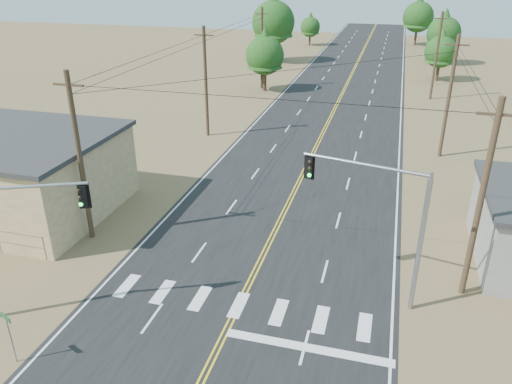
% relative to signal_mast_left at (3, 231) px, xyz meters
% --- Properties ---
extents(road, '(15.00, 200.00, 0.02)m').
position_rel_signal_mast_left_xyz_m(road, '(9.57, 25.36, -4.53)').
color(road, black).
rests_on(road, ground).
extents(utility_pole_left_near, '(1.80, 0.30, 10.00)m').
position_rel_signal_mast_left_xyz_m(utility_pole_left_near, '(-0.93, 7.36, 0.58)').
color(utility_pole_left_near, '#4C3826').
rests_on(utility_pole_left_near, ground).
extents(utility_pole_left_mid, '(1.80, 0.30, 10.00)m').
position_rel_signal_mast_left_xyz_m(utility_pole_left_mid, '(-0.93, 27.36, 0.58)').
color(utility_pole_left_mid, '#4C3826').
rests_on(utility_pole_left_mid, ground).
extents(utility_pole_left_far, '(1.80, 0.30, 10.00)m').
position_rel_signal_mast_left_xyz_m(utility_pole_left_far, '(-0.93, 47.36, 0.58)').
color(utility_pole_left_far, '#4C3826').
rests_on(utility_pole_left_far, ground).
extents(utility_pole_right_near, '(1.80, 0.30, 10.00)m').
position_rel_signal_mast_left_xyz_m(utility_pole_right_near, '(20.07, 7.36, 0.58)').
color(utility_pole_right_near, '#4C3826').
rests_on(utility_pole_right_near, ground).
extents(utility_pole_right_mid, '(1.80, 0.30, 10.00)m').
position_rel_signal_mast_left_xyz_m(utility_pole_right_mid, '(20.07, 27.36, 0.58)').
color(utility_pole_right_mid, '#4C3826').
rests_on(utility_pole_right_mid, ground).
extents(utility_pole_right_far, '(1.80, 0.30, 10.00)m').
position_rel_signal_mast_left_xyz_m(utility_pole_right_far, '(20.07, 47.36, 0.58)').
color(utility_pole_right_far, '#4C3826').
rests_on(utility_pole_right_far, ground).
extents(signal_mast_left, '(5.07, 2.40, 6.72)m').
position_rel_signal_mast_left_xyz_m(signal_mast_left, '(0.00, 0.00, 0.00)').
color(signal_mast_left, gray).
rests_on(signal_mast_left, ground).
extents(signal_mast_right, '(5.79, 1.51, 7.07)m').
position_rel_signal_mast_left_xyz_m(signal_mast_right, '(15.91, 5.73, 0.25)').
color(signal_mast_right, gray).
rests_on(signal_mast_right, ground).
extents(street_sign, '(0.67, 0.30, 2.40)m').
position_rel_signal_mast_left_xyz_m(street_sign, '(1.77, -2.64, -2.93)').
color(street_sign, gray).
rests_on(street_sign, ground).
extents(tree_left_near, '(4.79, 4.79, 7.99)m').
position_rel_signal_mast_left_xyz_m(tree_left_near, '(-0.24, 46.24, 0.34)').
color(tree_left_near, '#3F2D1E').
rests_on(tree_left_near, ground).
extents(tree_left_mid, '(6.78, 6.78, 11.30)m').
position_rel_signal_mast_left_xyz_m(tree_left_mid, '(-3.90, 65.77, 2.37)').
color(tree_left_mid, '#3F2D1E').
rests_on(tree_left_mid, ground).
extents(tree_left_far, '(3.77, 3.77, 6.28)m').
position_rel_signal_mast_left_xyz_m(tree_left_far, '(-1.12, 84.90, -0.70)').
color(tree_left_far, '#3F2D1E').
rests_on(tree_left_far, ground).
extents(tree_right_near, '(4.25, 4.25, 7.08)m').
position_rel_signal_mast_left_xyz_m(tree_right_near, '(21.33, 58.22, -0.21)').
color(tree_right_near, '#3F2D1E').
rests_on(tree_right_near, ground).
extents(tree_right_mid, '(5.18, 5.18, 8.63)m').
position_rel_signal_mast_left_xyz_m(tree_right_mid, '(22.37, 71.05, 0.74)').
color(tree_right_mid, '#3F2D1E').
rests_on(tree_right_mid, ground).
extents(tree_right_far, '(5.76, 5.76, 9.61)m').
position_rel_signal_mast_left_xyz_m(tree_right_far, '(18.81, 90.64, 1.34)').
color(tree_right_far, '#3F2D1E').
rests_on(tree_right_far, ground).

